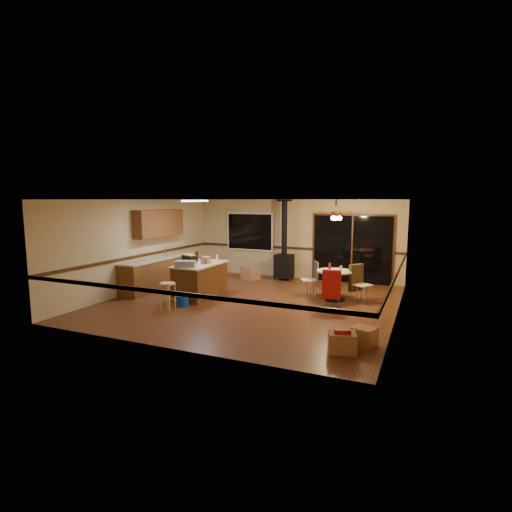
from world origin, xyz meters
The scene contains 35 objects.
floor centered at (0.00, 0.00, 0.00)m, with size 7.00×7.00×0.00m, color #552C17.
ceiling centered at (0.00, 0.00, 2.60)m, with size 7.00×7.00×0.00m, color silver.
wall_back centered at (0.00, 3.50, 1.30)m, with size 7.00×7.00×0.00m, color tan.
wall_front centered at (0.00, -3.50, 1.30)m, with size 7.00×7.00×0.00m, color tan.
wall_left centered at (-3.50, 0.00, 1.30)m, with size 7.00×7.00×0.00m, color tan.
wall_right centered at (3.50, 0.00, 1.30)m, with size 7.00×7.00×0.00m, color tan.
chair_rail centered at (0.00, 0.00, 1.00)m, with size 7.00×7.00×0.08m, color #3D220F, non-canonical shape.
window centered at (-1.60, 3.45, 1.50)m, with size 1.72×0.10×1.32m, color black.
sliding_door centered at (1.90, 3.45, 1.05)m, with size 2.52×0.10×2.10m, color black.
lower_cabinets centered at (-3.20, 0.50, 0.43)m, with size 0.60×3.00×0.86m, color brown.
countertop centered at (-3.20, 0.50, 0.88)m, with size 0.64×3.04×0.04m, color beige.
upper_cabinets centered at (-3.33, 0.70, 1.90)m, with size 0.35×2.00×0.80m, color brown.
kitchen_island centered at (-1.50, 0.00, 0.45)m, with size 0.88×1.68×0.90m.
wood_stove centered at (-0.20, 3.05, 0.73)m, with size 0.55×0.50×2.52m.
ceiling_fan centered at (1.88, 1.06, 2.21)m, with size 0.24×0.24×0.55m.
fluorescent_strip centered at (-1.80, 0.30, 2.56)m, with size 0.10×1.20×0.04m, color white.
toolbox_grey centered at (-1.57, -0.60, 0.98)m, with size 0.50×0.28×0.16m, color slate.
toolbox_black centered at (-1.78, -0.10, 1.01)m, with size 0.38×0.20×0.21m, color black.
toolbox_yellow_lid centered at (-1.78, -0.10, 1.13)m, with size 0.36×0.19×0.03m, color gold.
box_on_island centered at (-1.40, 0.12, 0.99)m, with size 0.19×0.27×0.18m, color #A26F48.
bottle_dark centered at (-1.82, 0.35, 1.04)m, with size 0.08×0.08×0.28m, color black.
bottle_pink centered at (-1.39, -0.07, 1.01)m, with size 0.07×0.07×0.21m, color #D84C8C.
bottle_white centered at (-1.33, 0.61, 0.98)m, with size 0.06×0.06×0.17m, color white.
bar_stool centered at (-1.55, -1.41, 0.32)m, with size 0.35×0.35×0.64m, color tan.
blue_bucket centered at (-1.40, -1.02, 0.13)m, with size 0.31×0.31×0.26m, color #0C3EA8.
dining_table centered at (1.88, 1.06, 0.53)m, with size 0.90×0.90×0.78m.
glass_red centered at (1.73, 1.16, 0.87)m, with size 0.07×0.07×0.17m, color #590C14.
glass_cream centered at (2.06, 1.01, 0.85)m, with size 0.06×0.06×0.15m, color beige.
chair_left centered at (1.27, 1.21, 0.59)m, with size 0.55×0.55×0.51m.
chair_near centered at (2.02, 0.18, 0.60)m, with size 0.49×0.53×0.70m.
chair_right centered at (2.43, 1.21, 0.60)m, with size 0.62×0.61×0.70m.
box_under_window centered at (-1.23, 2.66, 0.21)m, with size 0.52×0.42×0.42m, color #A26F48.
box_corner_a centered at (2.81, -2.47, 0.17)m, with size 0.46×0.39×0.35m, color #A26F48.
box_corner_b centered at (3.10, -1.99, 0.17)m, with size 0.41×0.35×0.33m, color #A26F48.
box_small_red centered at (2.81, -2.47, 0.39)m, with size 0.27×0.23×0.07m, color maroon.
Camera 1 is at (4.07, -9.06, 2.60)m, focal length 28.00 mm.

